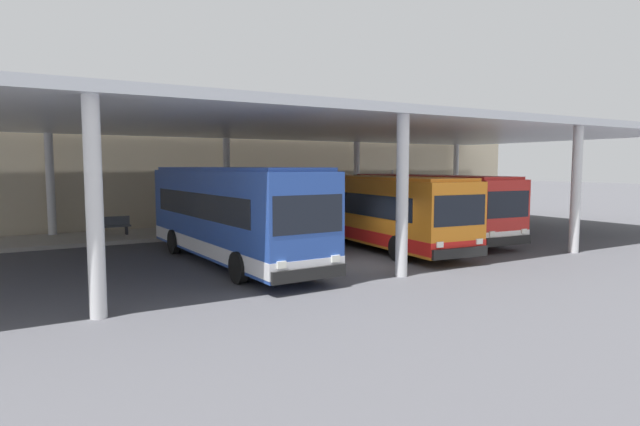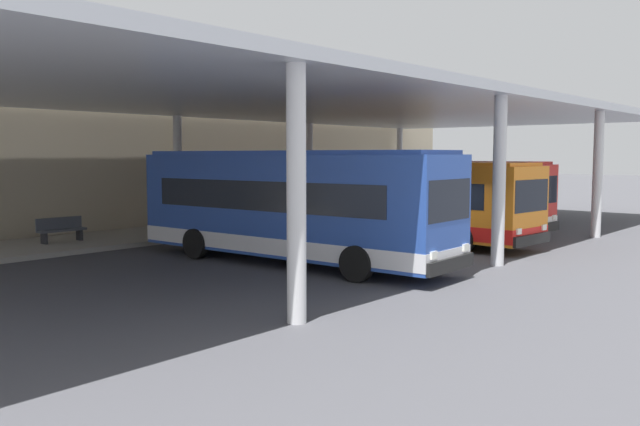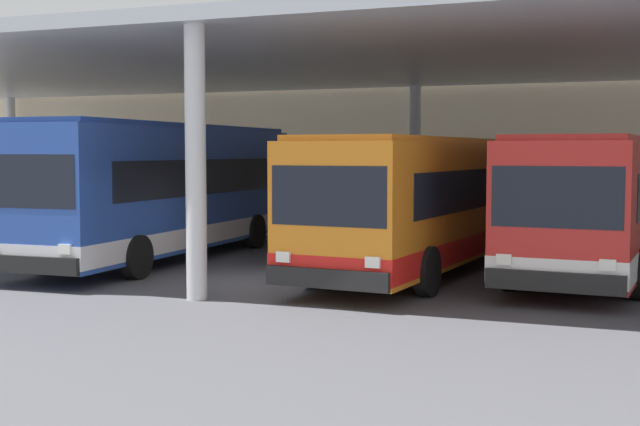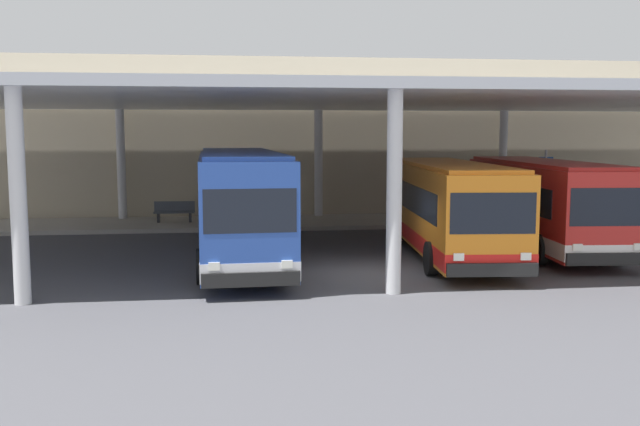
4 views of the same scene
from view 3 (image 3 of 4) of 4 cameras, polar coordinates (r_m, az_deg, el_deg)
The scene contains 9 objects.
ground_plane at distance 18.89m, azimuth -4.46°, elevation -4.57°, with size 200.00×200.00×0.00m, color #47474C.
platform_kerb at distance 29.81m, azimuth 5.46°, elevation -1.20°, with size 42.00×4.50×0.18m, color #A39E93.
station_building_facade at distance 32.84m, azimuth 7.08°, elevation 5.95°, with size 48.00×1.60×7.83m, color #C1B293.
canopy_shelter at distance 23.86m, azimuth 1.34°, elevation 9.99°, with size 40.00×17.00×5.55m.
bus_nearest_bay at distance 22.96m, azimuth -10.29°, elevation 1.54°, with size 3.00×11.41×3.57m.
bus_second_bay at distance 20.22m, azimuth 6.87°, elevation 0.71°, with size 3.33×10.69×3.17m.
bus_middle_bay at distance 20.73m, azimuth 17.98°, elevation 0.62°, with size 3.23×10.67×3.17m.
bench_waiting at distance 32.33m, azimuth -6.04°, elevation 0.22°, with size 1.80×0.45×0.92m.
trash_bin at distance 30.29m, azimuth 0.29°, elevation 0.01°, with size 0.52×0.52×0.98m.
Camera 3 is at (8.18, -16.78, 2.86)m, focal length 47.77 mm.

